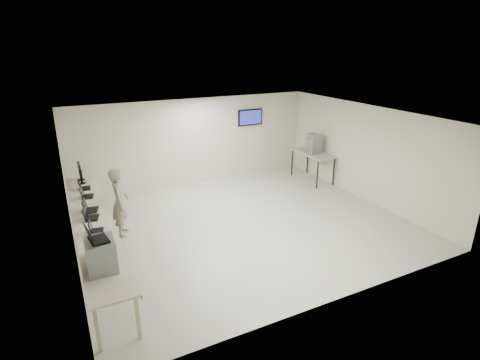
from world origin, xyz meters
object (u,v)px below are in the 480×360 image
soldier (120,202)px  equipment_box (101,255)px  workbench (93,223)px  side_table (313,155)px

soldier → equipment_box: bearing=178.8°
workbench → soldier: (0.70, 0.84, 0.02)m
side_table → equipment_box: bearing=-151.3°
workbench → equipment_box: (-0.06, -2.04, 0.35)m
side_table → soldier: bearing=-170.6°
workbench → soldier: bearing=50.4°
equipment_box → side_table: size_ratio=0.33×
workbench → equipment_box: equipment_box is taller
soldier → side_table: size_ratio=1.03×
workbench → equipment_box: bearing=-91.8°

